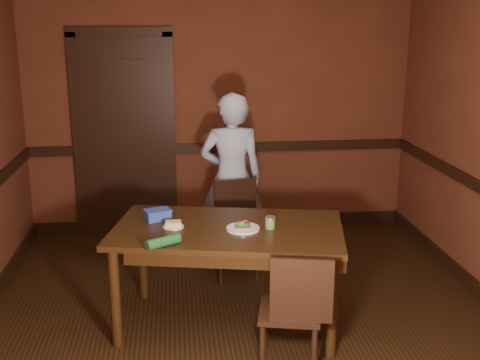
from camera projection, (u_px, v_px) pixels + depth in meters
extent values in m
cube|color=black|center=(245.00, 328.00, 4.48)|extent=(4.00, 4.50, 0.01)
cube|color=#5B2C1B|center=(220.00, 105.00, 6.29)|extent=(4.00, 0.02, 2.70)
cube|color=#5B2C1B|center=(328.00, 298.00, 1.97)|extent=(4.00, 0.02, 2.70)
cube|color=black|center=(220.00, 148.00, 6.39)|extent=(4.00, 0.03, 0.10)
cube|color=black|center=(221.00, 222.00, 6.61)|extent=(4.00, 0.03, 0.12)
cube|color=black|center=(124.00, 138.00, 6.23)|extent=(0.85, 0.04, 2.05)
cube|color=black|center=(78.00, 139.00, 6.19)|extent=(0.10, 0.06, 2.15)
cube|color=black|center=(170.00, 137.00, 6.30)|extent=(0.10, 0.06, 2.15)
cube|color=black|center=(119.00, 32.00, 5.96)|extent=(1.05, 0.06, 0.10)
cube|color=black|center=(228.00, 276.00, 4.45)|extent=(1.80, 1.24, 0.77)
imported|color=#ACBFE3|center=(232.00, 178.00, 5.58)|extent=(0.59, 0.40, 1.59)
cylinder|color=white|center=(243.00, 229.00, 4.30)|extent=(0.24, 0.24, 0.01)
cube|color=#996C4A|center=(243.00, 227.00, 4.29)|extent=(0.11, 0.10, 0.02)
ellipsoid|color=green|center=(243.00, 224.00, 4.29)|extent=(0.10, 0.09, 0.02)
cylinder|color=red|center=(240.00, 222.00, 4.29)|extent=(0.04, 0.04, 0.01)
cylinder|color=red|center=(247.00, 222.00, 4.28)|extent=(0.04, 0.04, 0.01)
cylinder|color=#8FBB6C|center=(239.00, 223.00, 4.26)|extent=(0.03, 0.03, 0.01)
cylinder|color=#8FBB6C|center=(246.00, 221.00, 4.31)|extent=(0.03, 0.03, 0.01)
cylinder|color=#8FBB6C|center=(243.00, 222.00, 4.28)|extent=(0.03, 0.03, 0.01)
cylinder|color=#5D8141|center=(270.00, 223.00, 4.31)|extent=(0.07, 0.07, 0.08)
cylinder|color=beige|center=(270.00, 218.00, 4.30)|extent=(0.08, 0.08, 0.01)
cylinder|color=white|center=(173.00, 227.00, 4.34)|extent=(0.15, 0.15, 0.01)
cube|color=#D9C876|center=(173.00, 224.00, 4.33)|extent=(0.11, 0.08, 0.04)
cube|color=#314EB8|center=(158.00, 215.00, 4.49)|extent=(0.21, 0.17, 0.07)
cube|color=#314EB8|center=(158.00, 210.00, 4.48)|extent=(0.22, 0.19, 0.01)
cylinder|color=#195427|center=(163.00, 242.00, 3.97)|extent=(0.24, 0.18, 0.07)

